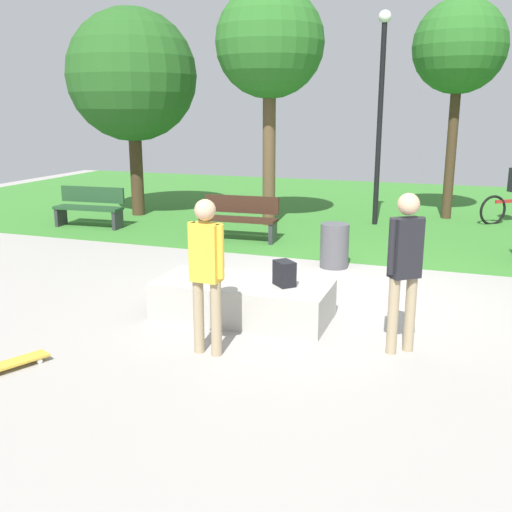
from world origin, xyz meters
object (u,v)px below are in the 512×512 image
object	(u,v)px
skateboard_by_ledge	(10,364)
skateboard_spare	(275,295)
park_bench_far_left	(239,217)
tree_broad_elm	(132,76)
skater_watching	(405,260)
trash_bin	(334,246)
backpack_on_ledge	(284,273)
skater_performing_trick	(206,265)
concrete_ledge	(243,300)
lamp_post	(381,100)
tree_leaning_ash	(459,48)
tree_slender_maple	(270,45)
park_bench_far_right	(90,206)

from	to	relation	value
skateboard_by_ledge	skateboard_spare	xyz separation A→B (m)	(1.92, 3.18, 0.00)
park_bench_far_left	tree_broad_elm	size ratio (longest dim) A/B	0.32
skater_watching	skateboard_by_ledge	bearing A→B (deg)	-154.18
park_bench_far_left	trash_bin	size ratio (longest dim) A/B	2.13
skateboard_spare	backpack_on_ledge	bearing A→B (deg)	-64.89
skater_performing_trick	skater_watching	size ratio (longest dim) A/B	0.97
concrete_ledge	skateboard_by_ledge	world-z (taller)	concrete_ledge
concrete_ledge	skater_performing_trick	world-z (taller)	skater_performing_trick
backpack_on_ledge	lamp_post	distance (m)	7.28
concrete_ledge	skateboard_spare	world-z (taller)	concrete_ledge
tree_leaning_ash	tree_slender_maple	world-z (taller)	tree_slender_maple
trash_bin	park_bench_far_right	bearing A→B (deg)	165.18
park_bench_far_right	tree_broad_elm	bearing A→B (deg)	82.31
skater_watching	lamp_post	size ratio (longest dim) A/B	0.38
tree_leaning_ash	skateboard_spare	bearing A→B (deg)	-105.53
backpack_on_ledge	tree_slender_maple	distance (m)	7.28
lamp_post	park_bench_far_left	bearing A→B (deg)	-132.13
skater_performing_trick	tree_broad_elm	size ratio (longest dim) A/B	0.35
park_bench_far_right	skater_watching	bearing A→B (deg)	-33.28
skater_performing_trick	tree_leaning_ash	world-z (taller)	tree_leaning_ash
tree_leaning_ash	tree_broad_elm	distance (m)	7.80
skateboard_spare	park_bench_far_left	xyz separation A→B (m)	(-1.88, 3.46, 0.42)
concrete_ledge	tree_slender_maple	bearing A→B (deg)	105.21
skater_watching	tree_broad_elm	size ratio (longest dim) A/B	0.36
skater_watching	park_bench_far_left	distance (m)	6.13
skater_watching	trash_bin	bearing A→B (deg)	113.83
concrete_ledge	backpack_on_ledge	xyz separation A→B (m)	(0.56, 0.03, 0.40)
concrete_ledge	skater_watching	size ratio (longest dim) A/B	1.26
tree_leaning_ash	skateboard_by_ledge	bearing A→B (deg)	-110.55
concrete_ledge	tree_broad_elm	size ratio (longest dim) A/B	0.45
backpack_on_ledge	tree_leaning_ash	bearing A→B (deg)	122.92
concrete_ledge	lamp_post	size ratio (longest dim) A/B	0.48
skateboard_spare	park_bench_far_right	world-z (taller)	park_bench_far_right
lamp_post	backpack_on_ledge	bearing A→B (deg)	-91.14
park_bench_far_left	tree_broad_elm	world-z (taller)	tree_broad_elm
skater_performing_trick	park_bench_far_right	xyz separation A→B (m)	(-5.51, 5.71, -0.55)
concrete_ledge	skater_performing_trick	distance (m)	1.47
skateboard_spare	lamp_post	size ratio (longest dim) A/B	0.16
skater_performing_trick	park_bench_far_left	size ratio (longest dim) A/B	1.08
tree_leaning_ash	trash_bin	xyz separation A→B (m)	(-1.65, -5.48, -3.64)
skater_performing_trick	lamp_post	size ratio (longest dim) A/B	0.37
tree_leaning_ash	lamp_post	bearing A→B (deg)	-138.52
concrete_ledge	tree_slender_maple	world-z (taller)	tree_slender_maple
skateboard_spare	trash_bin	bearing A→B (deg)	77.99
skater_performing_trick	park_bench_far_left	distance (m)	5.85
skateboard_by_ledge	skateboard_spare	size ratio (longest dim) A/B	1.10
tree_broad_elm	tree_leaning_ash	bearing A→B (deg)	15.94
trash_bin	tree_slender_maple	bearing A→B (deg)	125.01
concrete_ledge	skateboard_spare	bearing A→B (deg)	78.78
concrete_ledge	lamp_post	distance (m)	7.47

